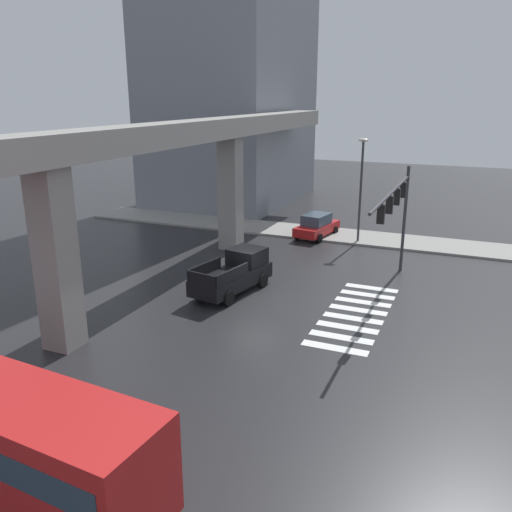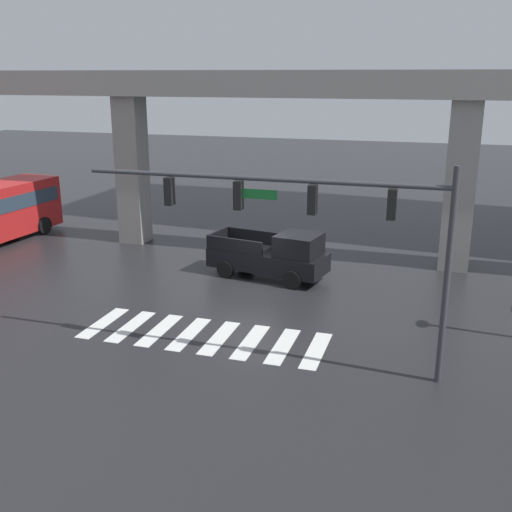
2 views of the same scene
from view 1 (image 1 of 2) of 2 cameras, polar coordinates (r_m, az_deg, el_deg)
The scene contains 9 objects.
ground_plane at distance 27.31m, azimuth -0.20°, elevation -4.57°, with size 120.00×120.00×0.00m, color #232326.
crosswalk_stripes at distance 25.84m, azimuth 10.67°, elevation -6.15°, with size 8.25×2.80×0.01m.
elevated_overpass at distance 27.96m, azimuth -10.10°, elevation 11.10°, with size 48.79×1.99×8.66m.
sidewalk_east at distance 40.37m, azimuth 4.97°, elevation 2.64°, with size 4.00×36.00×0.15m, color gray.
pickup_truck at distance 28.01m, azimuth -2.28°, elevation -1.86°, with size 5.36×2.77×2.08m.
sedan_red at distance 39.03m, azimuth 6.55°, elevation 3.27°, with size 4.53×2.49×1.72m.
traffic_signal_mast at distance 28.06m, azimuth 14.90°, elevation 5.42°, with size 10.89×0.32×6.20m.
street_lamp_near_corner at distance 37.21m, azimuth 11.27°, elevation 8.20°, with size 0.44×0.70×7.24m.
street_lamp_mid_block at distance 40.38m, azimuth -2.76°, elevation 9.17°, with size 0.44×0.70×7.24m.
Camera 1 is at (-23.34, -10.02, 10.03)m, focal length 37.16 mm.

